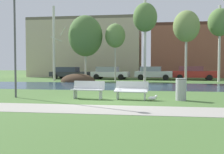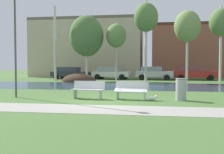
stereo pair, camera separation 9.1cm
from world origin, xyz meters
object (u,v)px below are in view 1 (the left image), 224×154
object	(u,v)px
bench_right	(131,90)
parked_hatch_third_silver	(153,73)
parked_wagon_fourth_red	(193,73)
bench_left	(88,89)
parked_van_nearest_dark	(69,73)
seagull	(153,98)
trash_bin	(181,89)
parked_sedan_second_white	(109,73)
streetlamp	(15,18)

from	to	relation	value
bench_right	parked_hatch_third_silver	xyz separation A→B (m)	(1.14, 17.79, 0.32)
parked_wagon_fourth_red	bench_left	bearing A→B (deg)	-113.11
parked_van_nearest_dark	bench_left	bearing A→B (deg)	-69.85
parked_van_nearest_dark	seagull	bearing A→B (deg)	-62.05
trash_bin	parked_sedan_second_white	xyz separation A→B (m)	(-6.22, 18.09, 0.24)
parked_sedan_second_white	parked_wagon_fourth_red	distance (m)	9.47
bench_left	parked_wagon_fourth_red	xyz separation A→B (m)	(7.71, 18.06, 0.34)
bench_right	seagull	bearing A→B (deg)	-19.20
bench_left	parked_sedan_second_white	world-z (taller)	parked_sedan_second_white
parked_van_nearest_dark	parked_hatch_third_silver	xyz separation A→B (m)	(9.92, -0.33, 0.03)
seagull	parked_wagon_fourth_red	distance (m)	18.98
bench_right	streetlamp	bearing A→B (deg)	-179.84
trash_bin	parked_wagon_fourth_red	bearing A→B (deg)	79.80
parked_wagon_fourth_red	bench_right	bearing A→B (deg)	-107.15
parked_sedan_second_white	trash_bin	bearing A→B (deg)	-71.04
bench_right	parked_van_nearest_dark	world-z (taller)	parked_van_nearest_dark
trash_bin	parked_van_nearest_dark	xyz separation A→B (m)	(-11.11, 18.12, 0.23)
parked_van_nearest_dark	parked_sedan_second_white	world-z (taller)	parked_sedan_second_white
bench_right	parked_hatch_third_silver	bearing A→B (deg)	86.33
streetlamp	parked_van_nearest_dark	world-z (taller)	streetlamp
streetlamp	parked_sedan_second_white	world-z (taller)	streetlamp
seagull	parked_wagon_fourth_red	size ratio (longest dim) A/B	0.10
bench_right	parked_wagon_fourth_red	xyz separation A→B (m)	(5.57, 18.06, 0.34)
parked_sedan_second_white	parked_van_nearest_dark	bearing A→B (deg)	179.66
bench_right	seagull	xyz separation A→B (m)	(1.02, -0.36, -0.34)
bench_left	parked_wagon_fourth_red	world-z (taller)	parked_wagon_fourth_red
bench_left	parked_sedan_second_white	xyz separation A→B (m)	(-1.76, 18.09, 0.30)
bench_left	parked_sedan_second_white	size ratio (longest dim) A/B	0.37
parked_sedan_second_white	parked_hatch_third_silver	xyz separation A→B (m)	(5.03, -0.30, 0.02)
streetlamp	bench_left	bearing A→B (deg)	0.25
bench_left	trash_bin	world-z (taller)	trash_bin
seagull	parked_sedan_second_white	bearing A→B (deg)	104.91
bench_right	seagull	distance (m)	1.13
trash_bin	streetlamp	size ratio (longest dim) A/B	0.17
parked_van_nearest_dark	streetlamp	bearing A→B (deg)	-81.07
bench_left	parked_hatch_third_silver	distance (m)	18.10
parked_van_nearest_dark	parked_wagon_fourth_red	xyz separation A→B (m)	(14.36, -0.06, 0.05)
bench_left	seagull	bearing A→B (deg)	-6.42
seagull	trash_bin	bearing A→B (deg)	15.20
bench_left	parked_hatch_third_silver	world-z (taller)	parked_hatch_third_silver
seagull	parked_sedan_second_white	world-z (taller)	parked_sedan_second_white
streetlamp	parked_hatch_third_silver	bearing A→B (deg)	68.34
trash_bin	parked_sedan_second_white	world-z (taller)	parked_sedan_second_white
parked_sedan_second_white	bench_left	bearing A→B (deg)	-84.45
bench_left	parked_van_nearest_dark	distance (m)	19.30
seagull	parked_wagon_fourth_red	world-z (taller)	parked_wagon_fourth_red
bench_left	streetlamp	size ratio (longest dim) A/B	0.27
trash_bin	parked_hatch_third_silver	world-z (taller)	parked_hatch_third_silver
trash_bin	seagull	world-z (taller)	trash_bin
seagull	parked_wagon_fourth_red	bearing A→B (deg)	76.11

